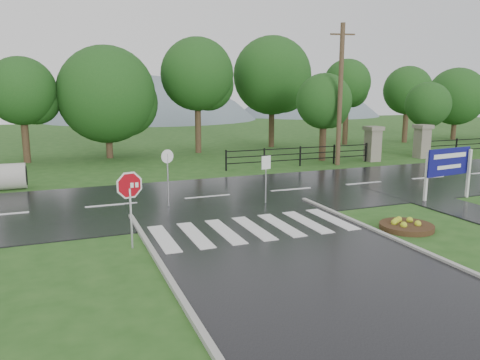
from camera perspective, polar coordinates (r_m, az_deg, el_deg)
name	(u,v)px	position (r m, az deg, el deg)	size (l,w,h in m)	color
ground	(338,289)	(11.38, 11.82, -12.85)	(120.00, 120.00, 0.00)	#244F1A
main_road	(208,198)	(20.06, -3.96, -2.16)	(90.00, 8.00, 0.04)	black
walkway	(472,213)	(19.65, 26.40, -3.58)	(2.20, 11.00, 0.04)	black
crosswalk	(253,228)	(15.51, 1.65, -5.87)	(6.50, 2.80, 0.02)	silver
pillar_west	(373,143)	(31.20, 15.89, 4.36)	(1.00, 1.00, 2.24)	gray
pillar_east	(422,141)	(33.77, 21.32, 4.50)	(1.00, 1.00, 2.24)	gray
fence_west	(300,154)	(28.40, 7.36, 3.15)	(9.58, 0.08, 1.20)	black
hills	(126,218)	(76.90, -13.78, -4.47)	(102.00, 48.00, 48.00)	slate
treeline	(161,155)	(33.66, -9.55, 3.07)	(83.20, 5.20, 10.00)	#154013
stop_sign	(130,191)	(13.70, -13.29, -1.36)	(1.04, 0.30, 2.41)	#939399
estate_billboard	(449,164)	(21.23, 24.11, 1.75)	(2.48, 0.38, 2.18)	silver
flower_bed	(407,225)	(16.48, 19.64, -5.24)	(1.75, 1.75, 0.35)	#332111
reg_sign_small	(266,170)	(18.66, 3.18, 1.27)	(0.43, 0.11, 1.96)	#939399
reg_sign_round	(168,171)	(18.32, -8.81, 1.08)	(0.51, 0.18, 2.29)	#939399
utility_pole_east	(340,95)	(28.91, 12.11, 10.14)	(1.46, 0.45, 8.35)	#473523
entrance_tree_left	(324,102)	(30.68, 10.20, 9.38)	(3.53, 3.53, 5.58)	#3D2B1C
entrance_tree_right	(428,105)	(35.85, 21.93, 8.48)	(3.14, 3.14, 5.08)	#3D2B1C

